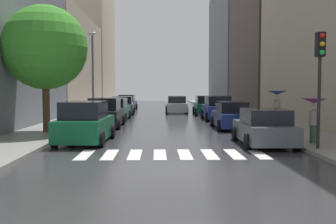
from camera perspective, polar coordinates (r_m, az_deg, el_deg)
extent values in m
cube|color=#2F2F31|center=(35.11, -0.67, -0.40)|extent=(28.00, 72.00, 0.04)
cube|color=gray|center=(35.60, -11.19, -0.26)|extent=(3.00, 72.00, 0.15)
cube|color=gray|center=(35.79, 9.80, -0.23)|extent=(3.00, 72.00, 0.15)
cube|color=silver|center=(14.36, -12.10, -6.15)|extent=(0.45, 2.20, 0.01)
cube|color=silver|center=(14.22, -8.51, -6.21)|extent=(0.45, 2.20, 0.01)
cube|color=silver|center=(14.14, -4.87, -6.24)|extent=(0.45, 2.20, 0.01)
cube|color=silver|center=(14.12, -1.20, -6.24)|extent=(0.45, 2.20, 0.01)
cube|color=silver|center=(14.15, 2.47, -6.22)|extent=(0.45, 2.20, 0.01)
cube|color=silver|center=(14.24, 6.11, -6.17)|extent=(0.45, 2.20, 0.01)
cube|color=silver|center=(14.39, 9.68, -6.10)|extent=(0.45, 2.20, 0.01)
cube|color=silver|center=(14.59, 13.17, -6.01)|extent=(0.45, 2.20, 0.01)
cube|color=#B2A38C|center=(43.62, -15.54, 6.90)|extent=(6.00, 19.61, 10.09)
cube|color=#B2A38C|center=(62.73, -11.38, 12.09)|extent=(6.00, 15.87, 23.56)
cube|color=#564C47|center=(42.01, 14.89, 14.27)|extent=(6.00, 13.57, 20.60)
cube|color=slate|center=(57.52, 10.17, 9.36)|extent=(6.00, 17.55, 16.54)
cube|color=#0C4C2D|center=(17.55, -12.01, -2.34)|extent=(2.09, 4.33, 0.90)
cube|color=black|center=(17.28, -12.20, 0.30)|extent=(1.78, 2.41, 0.74)
cylinder|color=black|center=(19.16, -13.85, -2.80)|extent=(0.25, 0.65, 0.64)
cylinder|color=black|center=(18.77, -8.19, -2.86)|extent=(0.25, 0.65, 0.64)
cylinder|color=black|center=(16.48, -16.34, -3.86)|extent=(0.25, 0.65, 0.64)
cylinder|color=black|center=(16.02, -9.78, -3.98)|extent=(0.25, 0.65, 0.64)
cube|color=black|center=(24.20, -9.13, -0.71)|extent=(1.89, 4.66, 0.90)
cube|color=black|center=(23.93, -9.23, 1.19)|extent=(1.66, 2.56, 0.73)
cylinder|color=black|center=(25.88, -10.71, -1.13)|extent=(0.22, 0.64, 0.64)
cylinder|color=black|center=(25.64, -6.59, -1.13)|extent=(0.22, 0.64, 0.64)
cylinder|color=black|center=(22.87, -11.97, -1.75)|extent=(0.22, 0.64, 0.64)
cylinder|color=black|center=(22.60, -7.32, -1.77)|extent=(0.22, 0.64, 0.64)
cube|color=#0C4C2D|center=(29.43, -7.78, -0.03)|extent=(2.02, 4.84, 0.81)
cube|color=black|center=(29.16, -7.86, 1.38)|extent=(1.72, 2.68, 0.66)
cylinder|color=black|center=(31.15, -9.05, -0.32)|extent=(0.24, 0.65, 0.64)
cylinder|color=black|center=(30.90, -5.65, -0.33)|extent=(0.24, 0.65, 0.64)
cylinder|color=black|center=(28.05, -10.11, -0.76)|extent=(0.24, 0.65, 0.64)
cylinder|color=black|center=(27.77, -6.34, -0.77)|extent=(0.24, 0.65, 0.64)
cube|color=#474C51|center=(36.01, -6.65, 0.62)|extent=(2.06, 4.47, 0.80)
cube|color=black|center=(35.76, -6.67, 1.76)|extent=(1.76, 2.48, 0.65)
cylinder|color=black|center=(37.54, -7.98, 0.34)|extent=(0.24, 0.65, 0.64)
cylinder|color=black|center=(37.44, -5.07, 0.35)|extent=(0.24, 0.65, 0.64)
cylinder|color=black|center=(34.65, -8.34, 0.07)|extent=(0.24, 0.65, 0.64)
cylinder|color=black|center=(34.54, -5.19, 0.08)|extent=(0.24, 0.65, 0.64)
cube|color=navy|center=(42.79, -6.01, 1.10)|extent=(1.94, 4.28, 0.81)
cube|color=black|center=(42.56, -6.05, 2.08)|extent=(1.65, 2.38, 0.66)
cylinder|color=black|center=(44.29, -6.94, 0.84)|extent=(0.24, 0.65, 0.64)
cylinder|color=black|center=(44.09, -4.65, 0.84)|extent=(0.24, 0.65, 0.64)
cylinder|color=black|center=(41.54, -7.45, 0.65)|extent=(0.24, 0.65, 0.64)
cylinder|color=black|center=(41.33, -5.01, 0.65)|extent=(0.24, 0.65, 0.64)
cube|color=#474C51|center=(16.95, 13.86, -2.84)|extent=(2.01, 4.23, 0.74)
cube|color=black|center=(16.68, 14.07, -0.61)|extent=(1.74, 2.34, 0.61)
cylinder|color=black|center=(18.11, 9.83, -3.11)|extent=(0.23, 0.64, 0.64)
cylinder|color=black|center=(18.55, 15.68, -3.04)|extent=(0.23, 0.64, 0.64)
cylinder|color=black|center=(15.42, 11.64, -4.30)|extent=(0.23, 0.64, 0.64)
cylinder|color=black|center=(15.93, 18.42, -4.16)|extent=(0.23, 0.64, 0.64)
cube|color=navy|center=(23.36, 9.19, -1.00)|extent=(1.80, 4.49, 0.79)
cube|color=black|center=(23.10, 9.30, 0.72)|extent=(1.58, 2.47, 0.64)
cylinder|color=black|center=(24.70, 6.55, -1.31)|extent=(0.22, 0.64, 0.64)
cylinder|color=black|center=(24.99, 10.58, -1.29)|extent=(0.22, 0.64, 0.64)
cylinder|color=black|center=(21.79, 7.58, -1.97)|extent=(0.22, 0.64, 0.64)
cylinder|color=black|center=(22.12, 12.12, -1.93)|extent=(0.22, 0.64, 0.64)
cube|color=navy|center=(29.70, 7.20, 0.09)|extent=(1.90, 4.57, 0.90)
cube|color=black|center=(29.44, 7.28, 1.65)|extent=(1.66, 2.52, 0.73)
cylinder|color=black|center=(31.09, 5.08, -0.30)|extent=(0.22, 0.64, 0.64)
cylinder|color=black|center=(31.35, 8.49, -0.29)|extent=(0.22, 0.64, 0.64)
cylinder|color=black|center=(28.11, 5.76, -0.72)|extent=(0.22, 0.64, 0.64)
cylinder|color=black|center=(28.40, 9.52, -0.70)|extent=(0.22, 0.64, 0.64)
cube|color=#0C4C2D|center=(35.41, 5.48, 0.62)|extent=(1.98, 4.84, 0.84)
cube|color=black|center=(35.14, 5.53, 1.84)|extent=(1.70, 2.68, 0.69)
cylinder|color=black|center=(36.92, 3.81, 0.31)|extent=(0.24, 0.65, 0.64)
cylinder|color=black|center=(37.09, 6.67, 0.31)|extent=(0.24, 0.65, 0.64)
cylinder|color=black|center=(33.77, 4.17, 0.01)|extent=(0.24, 0.65, 0.64)
cylinder|color=black|center=(33.96, 7.30, 0.01)|extent=(0.24, 0.65, 0.64)
cube|color=#B2B7BF|center=(37.32, 1.25, 0.75)|extent=(1.89, 4.40, 0.80)
cube|color=black|center=(37.07, 1.26, 1.85)|extent=(1.65, 2.43, 0.65)
cylinder|color=black|center=(38.76, -0.20, 0.48)|extent=(0.23, 0.64, 0.64)
cylinder|color=black|center=(38.82, 2.53, 0.48)|extent=(0.23, 0.64, 0.64)
cylinder|color=black|center=(35.87, -0.14, 0.23)|extent=(0.23, 0.64, 0.64)
cylinder|color=black|center=(35.94, 2.81, 0.23)|extent=(0.23, 0.64, 0.64)
cylinder|color=#38513D|center=(21.31, 15.64, -1.47)|extent=(0.28, 0.28, 0.88)
cylinder|color=gray|center=(21.25, 15.68, 0.63)|extent=(0.36, 0.36, 0.69)
sphere|color=tan|center=(21.24, 15.70, 1.94)|extent=(0.27, 0.27, 0.27)
cone|color=navy|center=(21.23, 15.71, 2.74)|extent=(1.02, 1.02, 0.20)
cylinder|color=#333338|center=(21.24, 15.69, 1.69)|extent=(0.02, 0.02, 0.78)
cylinder|color=#38513D|center=(16.95, 20.53, -3.05)|extent=(0.28, 0.28, 0.75)
cylinder|color=gray|center=(16.89, 20.58, -0.80)|extent=(0.36, 0.36, 0.59)
sphere|color=tan|center=(16.86, 20.61, 0.59)|extent=(0.23, 0.23, 0.23)
cone|color=#8C1E8C|center=(16.85, 20.63, 1.54)|extent=(1.02, 1.02, 0.20)
cylinder|color=#333338|center=(16.87, 20.60, 0.37)|extent=(0.02, 0.02, 0.69)
cylinder|color=#513823|center=(20.80, -17.43, 0.60)|extent=(0.36, 0.36, 2.49)
sphere|color=#368527|center=(20.87, -17.59, 9.01)|extent=(4.26, 4.26, 4.26)
cylinder|color=black|center=(15.44, 21.25, 1.25)|extent=(0.12, 0.12, 3.40)
cube|color=black|center=(15.51, 21.43, 9.20)|extent=(0.30, 0.30, 0.90)
sphere|color=red|center=(15.38, 21.73, 10.37)|extent=(0.18, 0.18, 0.18)
sphere|color=#F2A519|center=(15.35, 21.70, 9.26)|extent=(0.18, 0.18, 0.18)
sphere|color=green|center=(15.32, 21.67, 8.15)|extent=(0.18, 0.18, 0.18)
cylinder|color=#595B60|center=(30.76, -10.97, 5.14)|extent=(0.16, 0.16, 6.28)
ellipsoid|color=beige|center=(31.02, -11.05, 11.22)|extent=(0.60, 0.28, 0.24)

